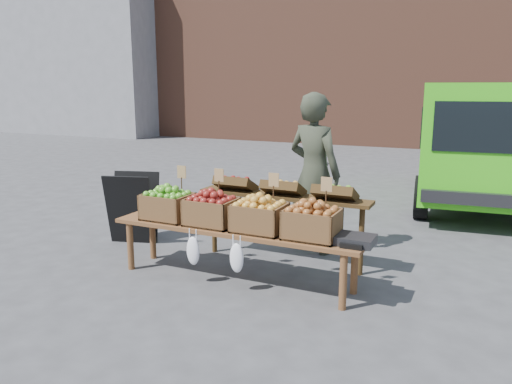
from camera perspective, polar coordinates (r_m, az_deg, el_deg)
The scene contains 12 objects.
ground at distance 4.96m, azimuth -6.17°, elevation -11.70°, with size 80.00×80.00×0.00m, color #434346.
grey_building at distance 23.58m, azimuth -19.47°, elevation 14.95°, with size 8.00×3.00×7.00m, color slate.
delivery_van at distance 9.34m, azimuth 24.49°, elevation 4.93°, with size 2.08×4.55×2.04m, color #3BC516, non-canonical shape.
vendor at distance 6.03m, azimuth 6.67°, elevation 2.12°, with size 0.70×0.46×1.93m, color #2F3527.
chalkboard_sign at distance 6.61m, azimuth -13.91°, elevation -1.75°, with size 0.61×0.33×0.92m, color black, non-canonical shape.
back_table at distance 5.66m, azimuth 3.09°, elevation -3.06°, with size 2.10×0.44×1.04m, color #3C2912, non-canonical shape.
display_bench at distance 5.20m, azimuth -2.38°, elevation -7.14°, with size 2.70×0.56×0.57m, color brown, non-canonical shape.
crate_golden_apples at distance 5.50m, azimuth -10.05°, elevation -1.64°, with size 0.50×0.40×0.28m, color #499A31, non-canonical shape.
crate_russet_pears at distance 5.21m, azimuth -5.10°, elevation -2.27°, with size 0.50×0.40×0.28m, color maroon, non-canonical shape.
crate_red_apples at distance 4.96m, azimuth 0.39°, elevation -2.94°, with size 0.50×0.40×0.28m, color gold, non-canonical shape.
crate_green_apples at distance 4.76m, azimuth 6.41°, elevation -3.65°, with size 0.50×0.40×0.28m, color #A8562B, non-canonical shape.
weighing_scale at distance 4.68m, azimuth 11.33°, elevation -5.39°, with size 0.34×0.30×0.08m, color black.
Camera 1 is at (2.41, -3.86, 1.98)m, focal length 35.00 mm.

